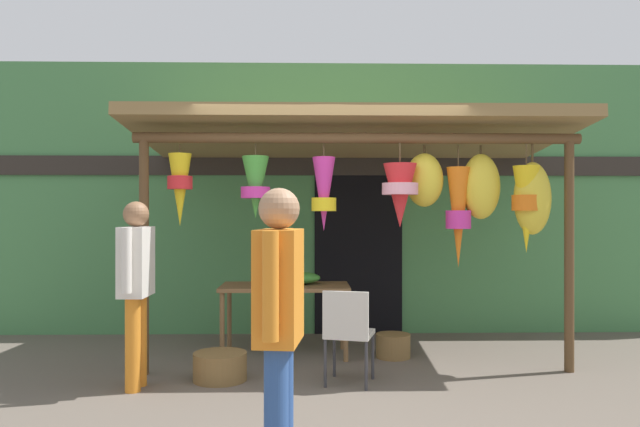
% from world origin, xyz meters
% --- Properties ---
extents(ground_plane, '(30.00, 30.00, 0.00)m').
position_xyz_m(ground_plane, '(0.00, 0.00, 0.00)').
color(ground_plane, '#60564C').
extents(shop_facade, '(11.14, 0.29, 3.40)m').
position_xyz_m(shop_facade, '(0.00, 2.20, 1.70)').
color(shop_facade, '#47844C').
rests_on(shop_facade, ground_plane).
extents(market_stall_canopy, '(4.53, 2.53, 2.52)m').
position_xyz_m(market_stall_canopy, '(0.42, 0.98, 2.13)').
color(market_stall_canopy, brown).
rests_on(market_stall_canopy, ground_plane).
extents(display_table, '(1.36, 0.67, 0.75)m').
position_xyz_m(display_table, '(-0.45, 0.94, 0.67)').
color(display_table, brown).
rests_on(display_table, ground_plane).
extents(flower_heap_on_table, '(0.56, 0.39, 0.13)m').
position_xyz_m(flower_heap_on_table, '(-0.34, 1.01, 0.82)').
color(flower_heap_on_table, green).
rests_on(flower_heap_on_table, display_table).
extents(folding_chair, '(0.49, 0.49, 0.84)m').
position_xyz_m(folding_chair, '(0.14, -0.20, 0.50)').
color(folding_chair, beige).
rests_on(folding_chair, ground_plane).
extents(wicker_basket_by_table, '(0.48, 0.48, 0.25)m').
position_xyz_m(wicker_basket_by_table, '(-1.01, -0.01, 0.13)').
color(wicker_basket_by_table, brown).
rests_on(wicker_basket_by_table, ground_plane).
extents(wicker_basket_spare, '(0.36, 0.36, 0.25)m').
position_xyz_m(wicker_basket_spare, '(0.69, 0.81, 0.12)').
color(wicker_basket_spare, brown).
rests_on(wicker_basket_spare, ground_plane).
extents(vendor_in_orange, '(0.23, 0.59, 1.62)m').
position_xyz_m(vendor_in_orange, '(-1.69, -0.24, 0.95)').
color(vendor_in_orange, orange).
rests_on(vendor_in_orange, ground_plane).
extents(customer_foreground, '(0.27, 0.59, 1.65)m').
position_xyz_m(customer_foreground, '(-0.37, -2.21, 0.97)').
color(customer_foreground, '#2D5193').
rests_on(customer_foreground, ground_plane).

